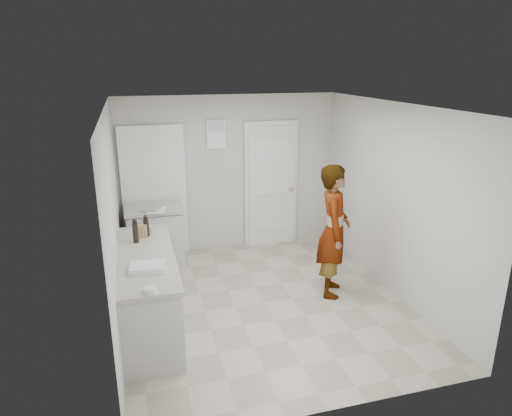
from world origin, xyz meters
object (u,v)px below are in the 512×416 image
object	(u,v)px
oil_cruet_a	(146,226)
oil_cruet_b	(135,231)
person	(334,231)
spice_jar	(150,231)
egg_bowl	(151,290)
baking_dish	(147,268)
cake_mix_box	(143,232)

from	to	relation	value
oil_cruet_a	oil_cruet_b	distance (m)	0.22
person	oil_cruet_b	xyz separation A→B (m)	(-2.48, 0.18, 0.19)
oil_cruet_a	oil_cruet_b	size ratio (longest dim) A/B	0.91
person	oil_cruet_a	bearing A→B (deg)	105.41
person	spice_jar	bearing A→B (deg)	103.71
oil_cruet_a	oil_cruet_b	bearing A→B (deg)	-126.42
oil_cruet_b	egg_bowl	world-z (taller)	oil_cruet_b
person	baking_dish	distance (m)	2.48
person	oil_cruet_a	world-z (taller)	person
oil_cruet_b	spice_jar	bearing A→B (deg)	53.85
oil_cruet_a	oil_cruet_b	xyz separation A→B (m)	(-0.13, -0.18, 0.01)
person	oil_cruet_a	distance (m)	2.38
spice_jar	cake_mix_box	bearing A→B (deg)	-128.93
cake_mix_box	baking_dish	bearing A→B (deg)	-80.31
cake_mix_box	egg_bowl	size ratio (longest dim) A/B	1.32
person	oil_cruet_b	world-z (taller)	person
spice_jar	baking_dish	xyz separation A→B (m)	(-0.09, -1.06, -0.01)
spice_jar	baking_dish	bearing A→B (deg)	-94.74
person	cake_mix_box	size ratio (longest dim) A/B	10.90
person	cake_mix_box	xyz separation A→B (m)	(-2.39, 0.31, 0.13)
person	egg_bowl	bearing A→B (deg)	139.51
spice_jar	oil_cruet_a	bearing A→B (deg)	-125.37
oil_cruet_b	egg_bowl	bearing A→B (deg)	-85.82
oil_cruet_a	baking_dish	size ratio (longest dim) A/B	0.72
oil_cruet_b	baking_dish	size ratio (longest dim) A/B	0.80
cake_mix_box	baking_dish	size ratio (longest dim) A/B	0.43
oil_cruet_a	baking_dish	xyz separation A→B (m)	(-0.04, -1.00, -0.10)
spice_jar	oil_cruet_b	xyz separation A→B (m)	(-0.18, -0.24, 0.10)
spice_jar	egg_bowl	world-z (taller)	spice_jar
person	spice_jar	xyz separation A→B (m)	(-2.30, 0.42, 0.08)
spice_jar	oil_cruet_b	distance (m)	0.32
cake_mix_box	spice_jar	distance (m)	0.15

